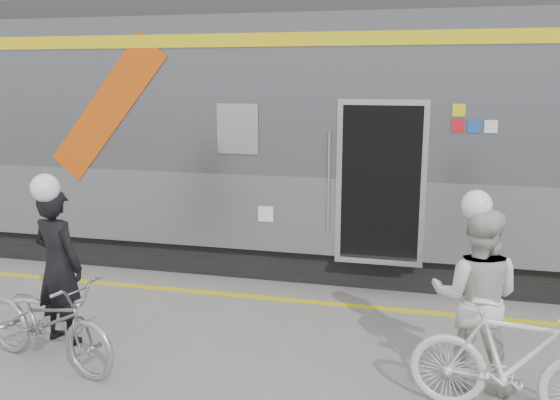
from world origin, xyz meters
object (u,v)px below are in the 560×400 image
(man, at_px, (58,266))
(bicycle_left, at_px, (47,321))
(bicycle_right, at_px, (514,361))
(woman, at_px, (476,298))

(man, height_order, bicycle_left, man)
(bicycle_left, xyz_separation_m, bicycle_right, (4.56, 0.12, 0.05))
(bicycle_left, height_order, bicycle_right, bicycle_right)
(bicycle_left, relative_size, woman, 1.05)
(bicycle_left, bearing_deg, man, 35.17)
(man, xyz_separation_m, woman, (4.46, 0.12, -0.00))
(bicycle_left, xyz_separation_m, woman, (4.26, 0.67, 0.40))
(woman, height_order, bicycle_right, woman)
(man, bearing_deg, bicycle_right, -169.99)
(man, distance_m, bicycle_right, 4.80)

